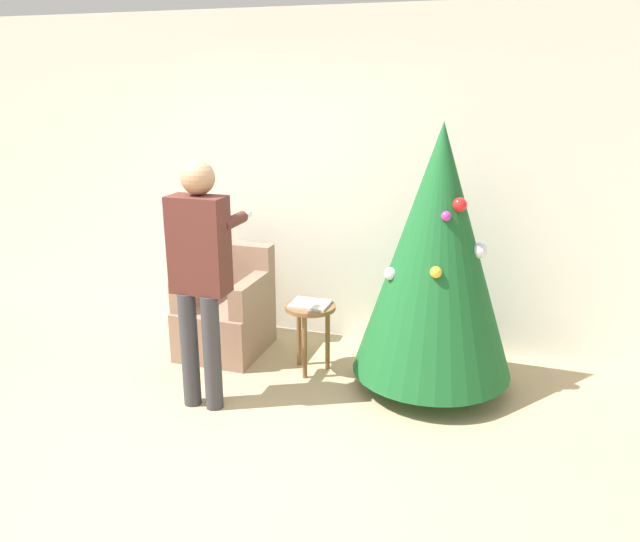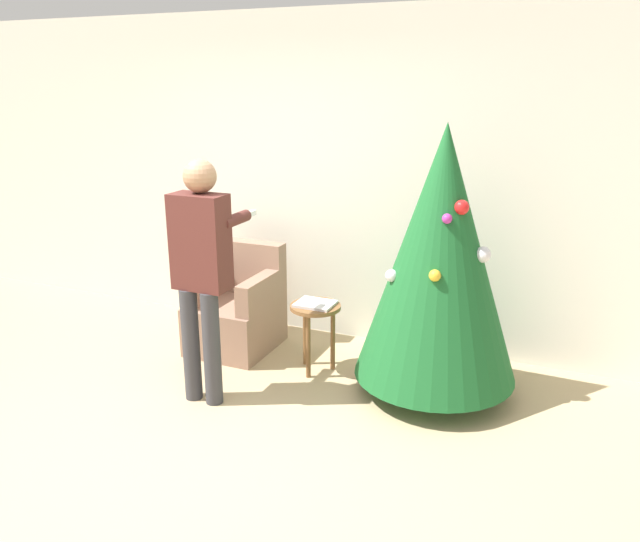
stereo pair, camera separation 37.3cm
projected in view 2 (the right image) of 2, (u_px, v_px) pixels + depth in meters
ground_plane at (177, 464)px, 3.64m from camera, size 14.00×14.00×0.00m
wall_back at (325, 180)px, 5.20m from camera, size 8.00×0.06×2.70m
christmas_tree at (440, 255)px, 4.21m from camera, size 1.13×1.13×1.90m
armchair at (237, 310)px, 5.18m from camera, size 0.62×0.69×0.85m
person_standing at (201, 262)px, 4.14m from camera, size 0.40×0.57×1.67m
side_stool at (315, 317)px, 4.70m from camera, size 0.38×0.38×0.53m
laptop at (315, 304)px, 4.67m from camera, size 0.28×0.23×0.02m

